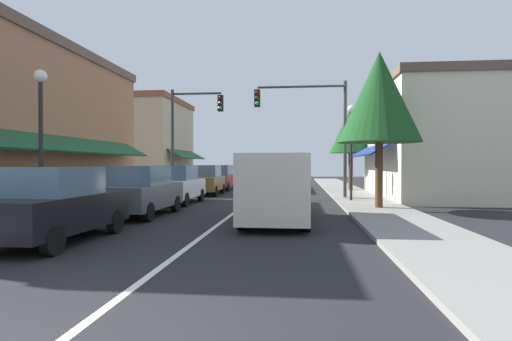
% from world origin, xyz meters
% --- Properties ---
extents(ground_plane, '(80.00, 80.00, 0.00)m').
position_xyz_m(ground_plane, '(0.00, 18.00, 0.00)').
color(ground_plane, black).
extents(sidewalk_left, '(2.60, 56.00, 0.12)m').
position_xyz_m(sidewalk_left, '(-5.50, 18.00, 0.06)').
color(sidewalk_left, gray).
rests_on(sidewalk_left, ground).
extents(sidewalk_right, '(2.60, 56.00, 0.12)m').
position_xyz_m(sidewalk_right, '(5.50, 18.00, 0.06)').
color(sidewalk_right, gray).
rests_on(sidewalk_right, ground).
extents(lane_center_stripe, '(0.14, 52.00, 0.01)m').
position_xyz_m(lane_center_stripe, '(0.00, 18.00, 0.00)').
color(lane_center_stripe, silver).
rests_on(lane_center_stripe, ground).
extents(storefront_left_block, '(5.59, 14.20, 6.81)m').
position_xyz_m(storefront_left_block, '(-8.93, 12.00, 3.41)').
color(storefront_left_block, '#9E6B4C').
rests_on(storefront_left_block, ground).
extents(storefront_right_block, '(5.90, 10.20, 6.18)m').
position_xyz_m(storefront_right_block, '(9.09, 20.00, 3.09)').
color(storefront_right_block, beige).
rests_on(storefront_right_block, ground).
extents(storefront_far_left, '(6.99, 8.20, 6.87)m').
position_xyz_m(storefront_far_left, '(-9.63, 28.00, 3.44)').
color(storefront_far_left, '#BCAD8E').
rests_on(storefront_far_left, ground).
extents(parked_car_nearest_left, '(1.84, 4.13, 1.77)m').
position_xyz_m(parked_car_nearest_left, '(-3.21, 5.79, 0.88)').
color(parked_car_nearest_left, black).
rests_on(parked_car_nearest_left, ground).
extents(parked_car_second_left, '(1.86, 4.14, 1.77)m').
position_xyz_m(parked_car_second_left, '(-3.08, 10.69, 0.88)').
color(parked_car_second_left, '#4C5156').
rests_on(parked_car_second_left, ground).
extents(parked_car_third_left, '(1.81, 4.12, 1.77)m').
position_xyz_m(parked_car_third_left, '(-3.20, 15.25, 0.88)').
color(parked_car_third_left, silver).
rests_on(parked_car_third_left, ground).
extents(parked_car_far_left, '(1.87, 4.14, 1.77)m').
position_xyz_m(parked_car_far_left, '(-3.09, 20.76, 0.88)').
color(parked_car_far_left, brown).
rests_on(parked_car_far_left, ground).
extents(parked_car_distant_left, '(1.84, 4.13, 1.77)m').
position_xyz_m(parked_car_distant_left, '(-3.15, 25.43, 0.88)').
color(parked_car_distant_left, maroon).
rests_on(parked_car_distant_left, ground).
extents(van_in_lane, '(2.01, 5.18, 2.12)m').
position_xyz_m(van_in_lane, '(1.75, 9.62, 1.15)').
color(van_in_lane, beige).
rests_on(van_in_lane, ground).
extents(traffic_signal_mast_arm, '(4.80, 0.50, 6.14)m').
position_xyz_m(traffic_signal_mast_arm, '(3.23, 18.42, 4.15)').
color(traffic_signal_mast_arm, '#333333').
rests_on(traffic_signal_mast_arm, ground).
extents(traffic_signal_left_corner, '(3.07, 0.50, 6.09)m').
position_xyz_m(traffic_signal_left_corner, '(-3.85, 19.65, 3.99)').
color(traffic_signal_left_corner, '#333333').
rests_on(traffic_signal_left_corner, ground).
extents(street_lamp_left_near, '(0.36, 0.36, 4.49)m').
position_xyz_m(street_lamp_left_near, '(-4.81, 7.67, 3.05)').
color(street_lamp_left_near, black).
rests_on(street_lamp_left_near, ground).
extents(street_lamp_right_mid, '(0.36, 0.36, 4.63)m').
position_xyz_m(street_lamp_right_mid, '(4.88, 16.61, 3.13)').
color(street_lamp_right_mid, black).
rests_on(street_lamp_right_mid, ground).
extents(tree_right_near, '(3.27, 3.27, 6.28)m').
position_xyz_m(tree_right_near, '(5.57, 13.43, 4.47)').
color(tree_right_near, '#4C331E').
rests_on(tree_right_near, ground).
extents(tree_right_far, '(2.82, 2.82, 5.69)m').
position_xyz_m(tree_right_far, '(5.87, 24.92, 4.11)').
color(tree_right_far, '#4C331E').
rests_on(tree_right_far, ground).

